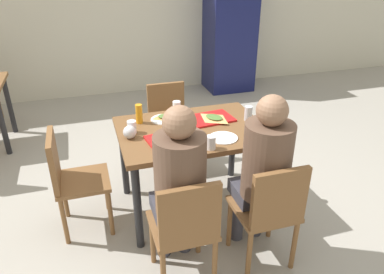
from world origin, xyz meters
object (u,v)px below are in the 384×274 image
(person_in_brown_jacket, at_px, (263,166))
(plastic_cup_b, at_px, (211,143))
(chair_left_end, at_px, (70,176))
(plastic_cup_c, at_px, (132,127))
(plastic_cup_a, at_px, (177,107))
(paper_plate_near_edge, at_px, (223,138))
(pizza_slice_c, at_px, (165,117))
(condiment_bottle, at_px, (139,114))
(person_in_red, at_px, (179,181))
(tray_red_near, at_px, (172,139))
(pizza_slice_a, at_px, (174,135))
(main_table, at_px, (192,139))
(chair_far_side, at_px, (169,119))
(chair_near_left, at_px, (185,226))
(chair_near_right, at_px, (270,209))
(foil_bundle, at_px, (130,132))
(drink_fridge, at_px, (230,29))
(soda_can, at_px, (248,113))
(paper_plate_center, at_px, (164,119))
(tray_red_far, at_px, (211,118))

(person_in_brown_jacket, xyz_separation_m, plastic_cup_b, (-0.26, 0.31, 0.07))
(chair_left_end, distance_m, plastic_cup_c, 0.59)
(plastic_cup_a, height_order, plastic_cup_b, same)
(chair_left_end, relative_size, paper_plate_near_edge, 3.84)
(plastic_cup_c, bearing_deg, pizza_slice_c, 32.54)
(chair_left_end, relative_size, condiment_bottle, 5.28)
(person_in_red, height_order, plastic_cup_a, person_in_red)
(tray_red_near, distance_m, plastic_cup_b, 0.32)
(pizza_slice_a, distance_m, condiment_bottle, 0.41)
(condiment_bottle, bearing_deg, main_table, -31.53)
(chair_far_side, distance_m, person_in_red, 1.52)
(chair_near_left, distance_m, chair_left_end, 1.05)
(chair_near_right, bearing_deg, plastic_cup_b, 120.42)
(foil_bundle, bearing_deg, person_in_brown_jacket, -39.34)
(chair_near_right, distance_m, plastic_cup_c, 1.20)
(person_in_red, bearing_deg, chair_near_left, -90.00)
(pizza_slice_a, distance_m, plastic_cup_a, 0.50)
(person_in_red, height_order, pizza_slice_a, person_in_red)
(paper_plate_near_edge, relative_size, foil_bundle, 2.20)
(paper_plate_near_edge, relative_size, drink_fridge, 0.12)
(condiment_bottle, height_order, foil_bundle, condiment_bottle)
(drink_fridge, bearing_deg, chair_far_side, -126.08)
(tray_red_near, xyz_separation_m, condiment_bottle, (-0.18, 0.38, 0.07))
(chair_left_end, xyz_separation_m, person_in_red, (0.68, -0.67, 0.25))
(chair_left_end, relative_size, drink_fridge, 0.44)
(chair_near_right, height_order, soda_can, soda_can)
(person_in_brown_jacket, bearing_deg, paper_plate_center, 117.43)
(chair_left_end, relative_size, plastic_cup_c, 8.44)
(plastic_cup_c, xyz_separation_m, drink_fridge, (1.96, 2.79, 0.15))
(pizza_slice_c, height_order, drink_fridge, drink_fridge)
(person_in_red, xyz_separation_m, pizza_slice_a, (0.12, 0.55, 0.04))
(foil_bundle, relative_size, drink_fridge, 0.05)
(chair_near_left, distance_m, paper_plate_center, 1.08)
(tray_red_near, bearing_deg, foil_bundle, 156.49)
(chair_far_side, xyz_separation_m, plastic_cup_c, (-0.47, -0.74, 0.31))
(chair_left_end, distance_m, foil_bundle, 0.57)
(person_in_brown_jacket, bearing_deg, main_table, 113.63)
(tray_red_near, bearing_deg, paper_plate_center, 85.62)
(chair_left_end, height_order, person_in_brown_jacket, person_in_brown_jacket)
(person_in_brown_jacket, height_order, condiment_bottle, person_in_brown_jacket)
(pizza_slice_a, distance_m, plastic_cup_c, 0.35)
(person_in_brown_jacket, distance_m, plastic_cup_c, 1.06)
(tray_red_far, height_order, pizza_slice_a, pizza_slice_a)
(foil_bundle, bearing_deg, soda_can, 2.44)
(plastic_cup_b, height_order, condiment_bottle, condiment_bottle)
(chair_near_right, relative_size, paper_plate_center, 3.84)
(tray_red_far, distance_m, soda_can, 0.32)
(pizza_slice_a, bearing_deg, paper_plate_center, 89.94)
(plastic_cup_a, bearing_deg, foil_bundle, -140.80)
(pizza_slice_c, height_order, plastic_cup_c, plastic_cup_c)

